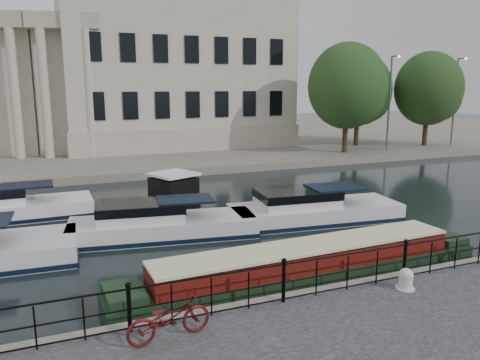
% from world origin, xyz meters
% --- Properties ---
extents(ground_plane, '(160.00, 160.00, 0.00)m').
position_xyz_m(ground_plane, '(0.00, 0.00, 0.00)').
color(ground_plane, black).
rests_on(ground_plane, ground).
extents(far_bank, '(120.00, 42.00, 0.55)m').
position_xyz_m(far_bank, '(0.00, 39.00, 0.28)').
color(far_bank, '#6B665B').
rests_on(far_bank, ground_plane).
extents(railing, '(24.14, 0.14, 1.22)m').
position_xyz_m(railing, '(0.00, -2.25, 1.20)').
color(railing, black).
rests_on(railing, near_quay).
extents(civic_building, '(53.55, 31.84, 16.85)m').
position_xyz_m(civic_building, '(-1.00, 34.71, 7.04)').
color(civic_building, '#ADA38C').
rests_on(civic_building, far_bank).
extents(lamp_posts, '(8.24, 1.55, 8.07)m').
position_xyz_m(lamp_posts, '(26.00, 20.70, 4.80)').
color(lamp_posts, '#59595B').
rests_on(lamp_posts, far_bank).
extents(bicycle, '(2.03, 0.92, 1.03)m').
position_xyz_m(bicycle, '(-3.23, -2.92, 1.07)').
color(bicycle, '#4F0E0E').
rests_on(bicycle, near_quay).
extents(mooring_bollard, '(0.54, 0.54, 0.61)m').
position_xyz_m(mooring_bollard, '(3.54, -2.84, 0.84)').
color(mooring_bollard, '#BBBAB6').
rests_on(mooring_bollard, near_quay).
extents(narrowboat, '(12.92, 2.13, 1.48)m').
position_xyz_m(narrowboat, '(1.98, -0.15, 0.37)').
color(narrowboat, black).
rests_on(narrowboat, ground_plane).
extents(harbour_hut, '(3.26, 3.03, 2.16)m').
position_xyz_m(harbour_hut, '(-0.12, 8.82, 0.95)').
color(harbour_hut, '#6B665B').
rests_on(harbour_hut, ground_plane).
extents(cabin_cruisers, '(23.81, 8.93, 1.99)m').
position_xyz_m(cabin_cruisers, '(-3.72, 6.81, 0.37)').
color(cabin_cruisers, silver).
rests_on(cabin_cruisers, ground_plane).
extents(trees, '(16.10, 9.83, 9.13)m').
position_xyz_m(trees, '(22.24, 22.10, 5.69)').
color(trees, black).
rests_on(trees, far_bank).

